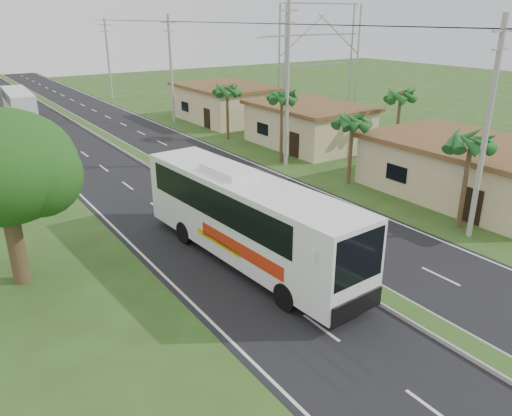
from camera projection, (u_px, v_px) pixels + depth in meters
ground at (386, 300)px, 20.36m from camera, size 180.00×180.00×0.00m
road_asphalt at (174, 177)px, 35.82m from camera, size 14.00×160.00×0.02m
median_strip at (174, 176)px, 35.79m from camera, size 1.20×160.00×0.18m
lane_edge_left at (80, 195)px, 32.33m from camera, size 0.12×160.00×0.01m
lane_edge_right at (252, 163)px, 39.32m from camera, size 0.12×160.00×0.01m
shop_near at (469, 169)px, 31.66m from camera, size 8.60×12.60×3.52m
shop_mid at (308, 125)px, 44.00m from camera, size 7.60×10.60×3.67m
shop_far at (227, 102)px, 54.80m from camera, size 8.60×11.60×3.82m
palm_verge_a at (471, 143)px, 25.67m from camera, size 2.40×2.40×5.45m
palm_verge_b at (353, 121)px, 32.97m from camera, size 2.40×2.40×5.05m
palm_verge_c at (282, 96)px, 37.79m from camera, size 2.40×2.40×5.85m
palm_verge_d at (227, 90)px, 45.22m from camera, size 2.40×2.40×5.25m
palm_behind_shop at (401, 96)px, 39.31m from camera, size 2.40×2.40×5.65m
utility_pole_a at (486, 129)px, 24.30m from camera, size 1.60×0.28×11.00m
utility_pole_b at (287, 83)px, 36.44m from camera, size 3.20×0.28×12.00m
utility_pole_c at (171, 69)px, 52.13m from camera, size 1.60×0.28×11.00m
utility_pole_d at (108, 58)px, 67.68m from camera, size 1.60×0.28×10.50m
billboard_lattice at (320, 56)px, 52.57m from camera, size 10.18×1.18×12.07m
coach_bus_main at (246, 214)px, 22.78m from camera, size 3.67×13.57×4.34m
coach_bus_far at (19, 103)px, 55.06m from camera, size 2.99×10.98×3.16m
motorcyclist at (281, 223)px, 25.98m from camera, size 1.85×0.86×2.11m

